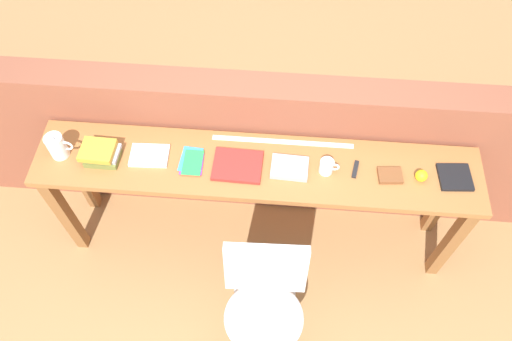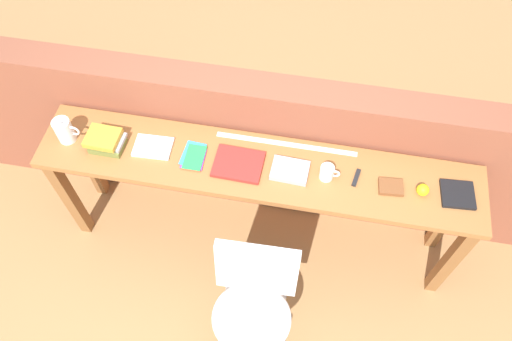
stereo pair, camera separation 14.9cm
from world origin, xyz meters
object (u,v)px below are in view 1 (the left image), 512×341
(chair_white_moulded, at_px, (265,301))
(book_stack_leftmost, at_px, (100,153))
(pitcher_white, at_px, (57,146))
(sports_ball_small, at_px, (421,176))
(mug, at_px, (327,167))
(book_repair_rightmost, at_px, (455,177))
(magazine_cycling, at_px, (149,155))
(pamphlet_pile_colourful, at_px, (192,162))
(leather_journal_brown, at_px, (390,176))
(multitool_folded, at_px, (355,169))
(book_open_centre, at_px, (237,166))

(chair_white_moulded, distance_m, book_stack_leftmost, 1.21)
(pitcher_white, bearing_deg, chair_white_moulded, -27.84)
(sports_ball_small, bearing_deg, mug, 178.81)
(sports_ball_small, relative_size, book_repair_rightmost, 0.38)
(pitcher_white, distance_m, magazine_cycling, 0.50)
(book_stack_leftmost, height_order, pamphlet_pile_colourful, book_stack_leftmost)
(chair_white_moulded, bearing_deg, leather_journal_brown, 44.62)
(pitcher_white, xyz_separation_m, book_stack_leftmost, (0.23, -0.01, -0.03))
(magazine_cycling, xyz_separation_m, sports_ball_small, (1.50, -0.03, 0.02))
(magazine_cycling, distance_m, multitool_folded, 1.15)
(book_stack_leftmost, height_order, book_open_centre, book_stack_leftmost)
(book_repair_rightmost, bearing_deg, pamphlet_pile_colourful, 176.56)
(magazine_cycling, bearing_deg, pitcher_white, -179.45)
(chair_white_moulded, relative_size, pamphlet_pile_colourful, 4.61)
(book_stack_leftmost, distance_m, book_repair_rightmost, 1.95)
(magazine_cycling, height_order, sports_ball_small, sports_ball_small)
(chair_white_moulded, distance_m, multitool_folded, 0.87)
(pamphlet_pile_colourful, height_order, book_repair_rightmost, book_repair_rightmost)
(chair_white_moulded, height_order, pitcher_white, pitcher_white)
(mug, height_order, sports_ball_small, mug)
(multitool_folded, bearing_deg, sports_ball_small, -4.90)
(multitool_folded, relative_size, leather_journal_brown, 0.85)
(book_stack_leftmost, height_order, book_repair_rightmost, book_stack_leftmost)
(leather_journal_brown, distance_m, sports_ball_small, 0.16)
(book_open_centre, relative_size, leather_journal_brown, 2.08)
(book_stack_leftmost, distance_m, sports_ball_small, 1.76)
(chair_white_moulded, distance_m, sports_ball_small, 1.09)
(pamphlet_pile_colourful, height_order, multitool_folded, multitool_folded)
(book_stack_leftmost, distance_m, book_open_centre, 0.76)
(chair_white_moulded, distance_m, mug, 0.80)
(mug, bearing_deg, leather_journal_brown, -1.50)
(chair_white_moulded, relative_size, leather_journal_brown, 6.86)
(book_stack_leftmost, bearing_deg, mug, 0.66)
(pamphlet_pile_colourful, bearing_deg, sports_ball_small, -0.27)
(pitcher_white, height_order, multitool_folded, pitcher_white)
(mug, bearing_deg, multitool_folded, 6.88)
(book_open_centre, bearing_deg, multitool_folded, 4.18)
(magazine_cycling, distance_m, pamphlet_pile_colourful, 0.24)
(book_stack_leftmost, distance_m, pamphlet_pile_colourful, 0.51)
(chair_white_moulded, bearing_deg, book_repair_rightmost, 33.21)
(chair_white_moulded, height_order, book_repair_rightmost, book_repair_rightmost)
(book_stack_leftmost, xyz_separation_m, book_open_centre, (0.76, 0.00, -0.03))
(magazine_cycling, height_order, mug, mug)
(chair_white_moulded, xyz_separation_m, sports_ball_small, (0.80, 0.63, 0.39))
(magazine_cycling, xyz_separation_m, mug, (0.99, -0.02, 0.04))
(magazine_cycling, xyz_separation_m, pamphlet_pile_colourful, (0.24, -0.02, -0.00))
(sports_ball_small, bearing_deg, book_open_centre, -179.96)
(chair_white_moulded, xyz_separation_m, mug, (0.29, 0.64, 0.40))
(pamphlet_pile_colourful, xyz_separation_m, mug, (0.74, 0.00, 0.04))
(chair_white_moulded, relative_size, multitool_folded, 8.10)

